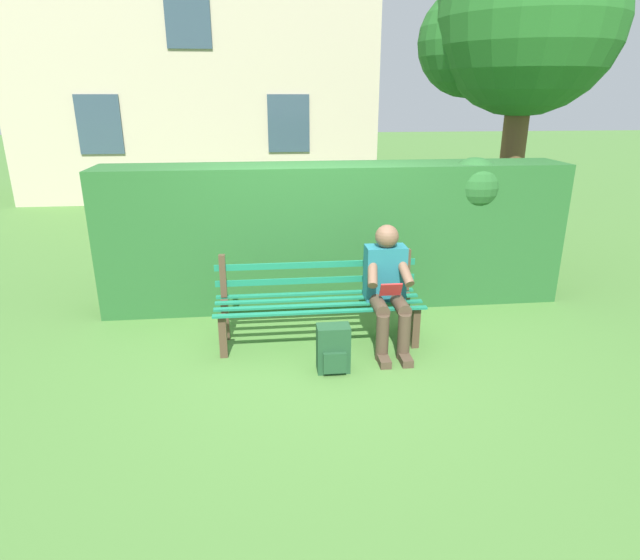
{
  "coord_description": "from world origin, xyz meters",
  "views": [
    {
      "loc": [
        0.5,
        4.65,
        2.3
      ],
      "look_at": [
        0.0,
        0.1,
        0.69
      ],
      "focal_mm": 29.59,
      "sensor_mm": 36.0,
      "label": 1
    }
  ],
  "objects_px": {
    "park_bench": "(318,300)",
    "person_seated": "(387,285)",
    "tree": "(518,27)",
    "backpack": "(333,349)"
  },
  "relations": [
    {
      "from": "person_seated",
      "to": "backpack",
      "type": "relative_size",
      "value": 2.74
    },
    {
      "from": "person_seated",
      "to": "park_bench",
      "type": "bearing_deg",
      "value": -14.99
    },
    {
      "from": "person_seated",
      "to": "tree",
      "type": "bearing_deg",
      "value": -130.55
    },
    {
      "from": "tree",
      "to": "backpack",
      "type": "bearing_deg",
      "value": 47.54
    },
    {
      "from": "park_bench",
      "to": "person_seated",
      "type": "xyz_separation_m",
      "value": [
        -0.64,
        0.17,
        0.19
      ]
    },
    {
      "from": "person_seated",
      "to": "tree",
      "type": "distance_m",
      "value": 4.19
    },
    {
      "from": "park_bench",
      "to": "backpack",
      "type": "height_order",
      "value": "park_bench"
    },
    {
      "from": "person_seated",
      "to": "backpack",
      "type": "distance_m",
      "value": 0.84
    },
    {
      "from": "tree",
      "to": "backpack",
      "type": "relative_size",
      "value": 10.24
    },
    {
      "from": "backpack",
      "to": "tree",
      "type": "bearing_deg",
      "value": -132.46
    }
  ]
}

